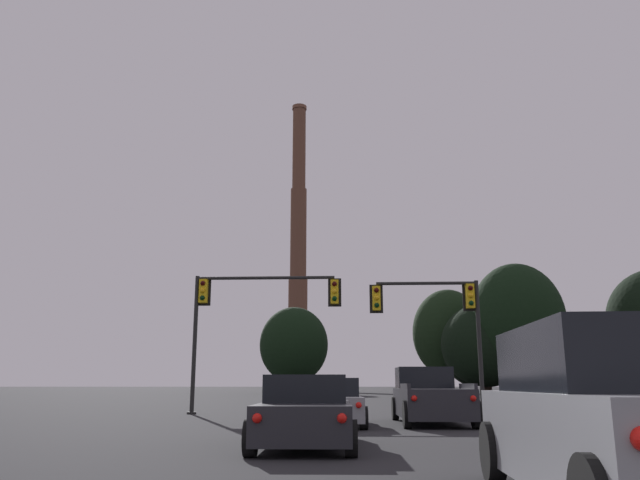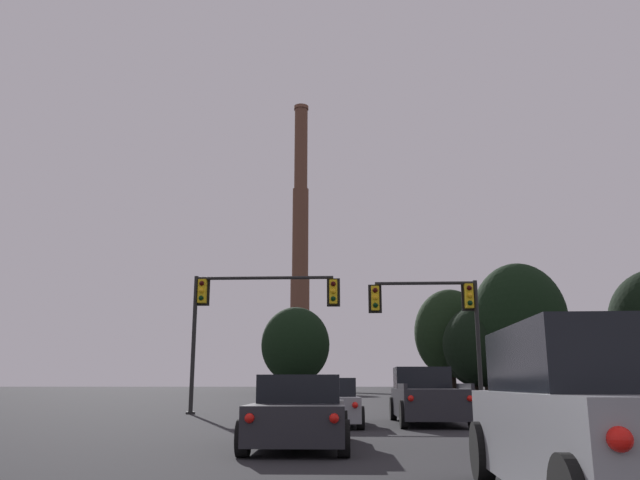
# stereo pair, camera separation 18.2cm
# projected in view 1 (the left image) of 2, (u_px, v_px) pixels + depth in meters

# --- Properties ---
(suv_right_lane_third) EXTENTS (2.22, 4.95, 1.86)m
(suv_right_lane_third) POSITION_uv_depth(u_px,v_px,m) (619.00, 419.00, 6.41)
(suv_right_lane_third) COLOR gray
(suv_right_lane_third) RESTS_ON ground_plane
(sedan_center_lane_front) EXTENTS (2.14, 4.76, 1.43)m
(sedan_center_lane_front) POSITION_uv_depth(u_px,v_px,m) (332.00, 403.00, 19.39)
(sedan_center_lane_front) COLOR gray
(sedan_center_lane_front) RESTS_ON ground_plane
(pickup_truck_right_lane_front) EXTENTS (2.21, 5.51, 1.82)m
(pickup_truck_right_lane_front) POSITION_uv_depth(u_px,v_px,m) (429.00, 398.00, 20.33)
(pickup_truck_right_lane_front) COLOR #232328
(pickup_truck_right_lane_front) RESTS_ON ground_plane
(sedan_center_lane_second) EXTENTS (2.06, 4.73, 1.43)m
(sedan_center_lane_second) POSITION_uv_depth(u_px,v_px,m) (306.00, 413.00, 12.85)
(sedan_center_lane_second) COLOR #232328
(sedan_center_lane_second) RESTS_ON ground_plane
(traffic_light_overhead_right) EXTENTS (4.80, 0.50, 5.60)m
(traffic_light_overhead_right) POSITION_uv_depth(u_px,v_px,m) (441.00, 312.00, 26.70)
(traffic_light_overhead_right) COLOR black
(traffic_light_overhead_right) RESTS_ON ground_plane
(traffic_light_overhead_left) EXTENTS (6.56, 0.50, 5.91)m
(traffic_light_overhead_left) POSITION_uv_depth(u_px,v_px,m) (245.00, 306.00, 27.23)
(traffic_light_overhead_left) COLOR black
(traffic_light_overhead_left) RESTS_ON ground_plane
(smokestack) EXTENTS (5.92, 5.92, 57.30)m
(smokestack) POSITION_uv_depth(u_px,v_px,m) (298.00, 272.00, 121.14)
(smokestack) COLOR #523427
(smokestack) RESTS_ON ground_plane
(treeline_far_right) EXTENTS (10.05, 9.04, 14.35)m
(treeline_far_right) POSITION_uv_depth(u_px,v_px,m) (449.00, 333.00, 87.35)
(treeline_far_right) COLOR black
(treeline_far_right) RESTS_ON ground_plane
(treeline_left_mid) EXTENTS (8.83, 7.94, 11.05)m
(treeline_left_mid) POSITION_uv_depth(u_px,v_px,m) (294.00, 345.00, 80.46)
(treeline_left_mid) COLOR black
(treeline_left_mid) RESTS_ON ground_plane
(treeline_center_right) EXTENTS (7.81, 7.03, 10.18)m
(treeline_center_right) POSITION_uv_depth(u_px,v_px,m) (472.00, 351.00, 82.73)
(treeline_center_right) COLOR black
(treeline_center_right) RESTS_ON ground_plane
(treeline_right_mid) EXTENTS (12.00, 10.80, 16.45)m
(treeline_right_mid) POSITION_uv_depth(u_px,v_px,m) (518.00, 322.00, 79.18)
(treeline_right_mid) COLOR black
(treeline_right_mid) RESTS_ON ground_plane
(treeline_far_left) EXTENTS (11.27, 10.14, 11.56)m
(treeline_far_left) POSITION_uv_depth(u_px,v_px,m) (485.00, 345.00, 80.48)
(treeline_far_left) COLOR black
(treeline_far_left) RESTS_ON ground_plane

